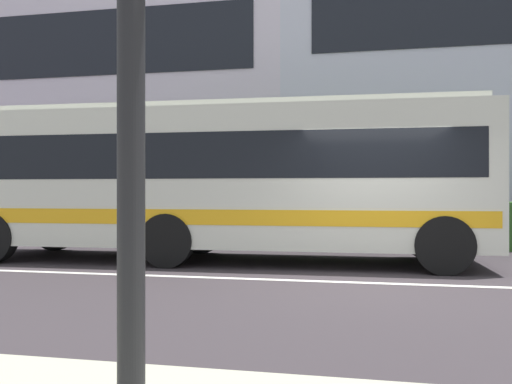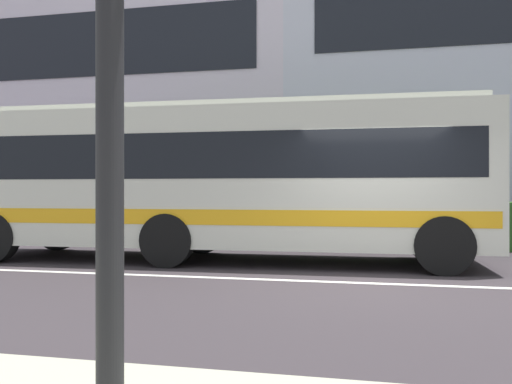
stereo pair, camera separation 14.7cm
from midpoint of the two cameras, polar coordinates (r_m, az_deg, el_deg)
The scene contains 4 objects.
ground_plane at distance 8.42m, azimuth 12.40°, elevation -9.58°, with size 160.00×160.00×0.00m, color #363034.
lane_centre_line at distance 8.42m, azimuth 12.40°, elevation -9.56°, with size 60.00×0.16×0.01m, color silver.
apartment_block_left at distance 26.22m, azimuth -20.34°, elevation 9.35°, with size 21.90×10.39×11.28m.
transit_bus at distance 10.84m, azimuth -4.70°, elevation 1.68°, with size 10.60×2.79×3.11m.
Camera 1 is at (-0.20, -8.31, 1.41)m, focal length 37.17 mm.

